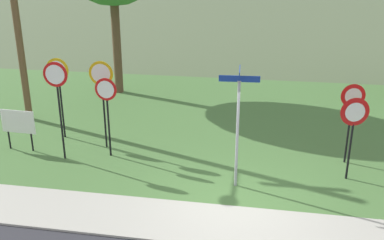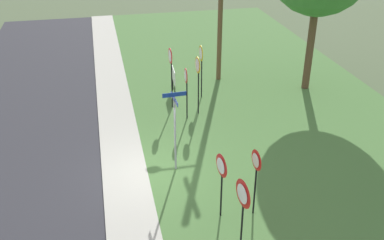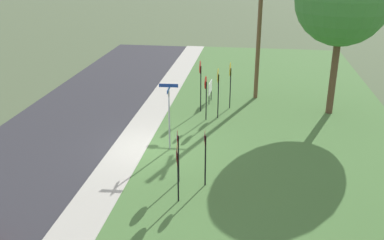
% 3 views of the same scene
% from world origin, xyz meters
% --- Properties ---
extents(ground_plane, '(160.00, 160.00, 0.00)m').
position_xyz_m(ground_plane, '(0.00, 0.00, 0.00)').
color(ground_plane, '#4C5B3D').
extents(sidewalk_strip, '(44.00, 1.60, 0.06)m').
position_xyz_m(sidewalk_strip, '(0.00, -0.80, 0.03)').
color(sidewalk_strip, '#ADAA9E').
rests_on(sidewalk_strip, ground_plane).
extents(grass_median, '(44.00, 12.00, 0.04)m').
position_xyz_m(grass_median, '(0.00, 6.00, 0.02)').
color(grass_median, '#477038').
rests_on(grass_median, ground_plane).
extents(stop_sign_near_left, '(0.73, 0.09, 2.60)m').
position_xyz_m(stop_sign_near_left, '(-5.78, 3.31, 1.94)').
color(stop_sign_near_left, black).
rests_on(stop_sign_near_left, grass_median).
extents(stop_sign_near_right, '(0.64, 0.10, 2.34)m').
position_xyz_m(stop_sign_near_right, '(-3.81, 2.20, 1.71)').
color(stop_sign_near_right, black).
rests_on(stop_sign_near_right, grass_median).
extents(stop_sign_far_left, '(0.72, 0.10, 2.68)m').
position_xyz_m(stop_sign_far_left, '(-4.16, 2.78, 1.99)').
color(stop_sign_far_left, black).
rests_on(stop_sign_far_left, grass_median).
extents(stop_sign_far_center, '(0.69, 0.10, 2.84)m').
position_xyz_m(stop_sign_far_center, '(-5.04, 1.76, 2.09)').
color(stop_sign_far_center, black).
rests_on(stop_sign_far_center, grass_median).
extents(yield_sign_near_right, '(0.65, 0.12, 2.29)m').
position_xyz_m(yield_sign_near_right, '(2.88, 2.92, 1.73)').
color(yield_sign_near_right, black).
rests_on(yield_sign_near_right, grass_median).
extents(yield_sign_far_left, '(0.72, 0.17, 2.21)m').
position_xyz_m(yield_sign_far_left, '(2.77, 1.89, 1.68)').
color(yield_sign_far_left, black).
rests_on(yield_sign_far_left, grass_median).
extents(street_name_post, '(0.96, 0.82, 3.02)m').
position_xyz_m(street_name_post, '(-0.05, 1.03, 1.83)').
color(street_name_post, '#9EA0A8').
rests_on(street_name_post, grass_median).
extents(notice_board, '(1.10, 0.09, 1.25)m').
position_xyz_m(notice_board, '(-6.61, 2.15, 0.87)').
color(notice_board, black).
rests_on(notice_board, grass_median).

